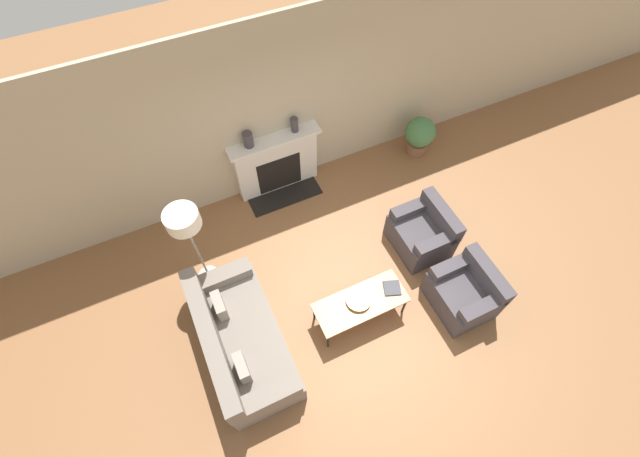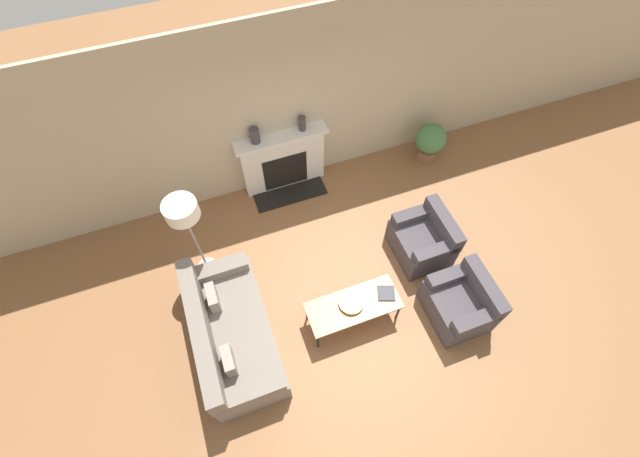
{
  "view_description": "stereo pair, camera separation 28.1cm",
  "coord_description": "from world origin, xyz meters",
  "px_view_note": "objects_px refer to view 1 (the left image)",
  "views": [
    {
      "loc": [
        -1.44,
        -1.88,
        5.66
      ],
      "look_at": [
        0.0,
        1.19,
        0.45
      ],
      "focal_mm": 24.0,
      "sensor_mm": 36.0,
      "label": 1
    },
    {
      "loc": [
        -1.18,
        -1.99,
        5.66
      ],
      "look_at": [
        0.0,
        1.19,
        0.45
      ],
      "focal_mm": 24.0,
      "sensor_mm": 36.0,
      "label": 2
    }
  ],
  "objects_px": {
    "floor_lamp": "(185,225)",
    "mantel_vase_left": "(248,140)",
    "mantel_vase_center_left": "(295,125)",
    "fireplace": "(277,164)",
    "book": "(392,288)",
    "bowl": "(358,300)",
    "potted_plant": "(420,135)",
    "couch": "(240,340)",
    "armchair_far": "(423,233)",
    "armchair_near": "(465,292)",
    "coffee_table": "(361,303)"
  },
  "relations": [
    {
      "from": "mantel_vase_left",
      "to": "couch",
      "type": "bearing_deg",
      "value": -114.86
    },
    {
      "from": "book",
      "to": "armchair_near",
      "type": "bearing_deg",
      "value": -4.21
    },
    {
      "from": "floor_lamp",
      "to": "mantel_vase_left",
      "type": "height_order",
      "value": "floor_lamp"
    },
    {
      "from": "mantel_vase_left",
      "to": "floor_lamp",
      "type": "bearing_deg",
      "value": -136.42
    },
    {
      "from": "armchair_far",
      "to": "coffee_table",
      "type": "distance_m",
      "value": 1.54
    },
    {
      "from": "armchair_near",
      "to": "coffee_table",
      "type": "relative_size",
      "value": 0.69
    },
    {
      "from": "mantel_vase_left",
      "to": "fireplace",
      "type": "bearing_deg",
      "value": -2.24
    },
    {
      "from": "couch",
      "to": "coffee_table",
      "type": "xyz_separation_m",
      "value": [
        1.61,
        -0.24,
        0.09
      ]
    },
    {
      "from": "mantel_vase_center_left",
      "to": "potted_plant",
      "type": "bearing_deg",
      "value": -8.45
    },
    {
      "from": "couch",
      "to": "book",
      "type": "xyz_separation_m",
      "value": [
        2.08,
        -0.24,
        0.13
      ]
    },
    {
      "from": "fireplace",
      "to": "potted_plant",
      "type": "xyz_separation_m",
      "value": [
        2.51,
        -0.31,
        -0.14
      ]
    },
    {
      "from": "mantel_vase_left",
      "to": "book",
      "type": "bearing_deg",
      "value": -69.8
    },
    {
      "from": "bowl",
      "to": "book",
      "type": "height_order",
      "value": "bowl"
    },
    {
      "from": "book",
      "to": "bowl",
      "type": "bearing_deg",
      "value": -163.19
    },
    {
      "from": "floor_lamp",
      "to": "mantel_vase_center_left",
      "type": "xyz_separation_m",
      "value": [
        1.94,
        1.15,
        -0.14
      ]
    },
    {
      "from": "mantel_vase_center_left",
      "to": "potted_plant",
      "type": "xyz_separation_m",
      "value": [
        2.16,
        -0.32,
        -0.82
      ]
    },
    {
      "from": "couch",
      "to": "book",
      "type": "distance_m",
      "value": 2.1
    },
    {
      "from": "armchair_near",
      "to": "coffee_table",
      "type": "height_order",
      "value": "armchair_near"
    },
    {
      "from": "potted_plant",
      "to": "floor_lamp",
      "type": "bearing_deg",
      "value": -168.51
    },
    {
      "from": "armchair_near",
      "to": "bowl",
      "type": "xyz_separation_m",
      "value": [
        -1.42,
        0.46,
        0.17
      ]
    },
    {
      "from": "fireplace",
      "to": "armchair_far",
      "type": "height_order",
      "value": "fireplace"
    },
    {
      "from": "armchair_near",
      "to": "mantel_vase_left",
      "type": "bearing_deg",
      "value": -148.21
    },
    {
      "from": "coffee_table",
      "to": "bowl",
      "type": "xyz_separation_m",
      "value": [
        -0.02,
        0.03,
        0.06
      ]
    },
    {
      "from": "armchair_far",
      "to": "mantel_vase_left",
      "type": "relative_size",
      "value": 3.5
    },
    {
      "from": "armchair_near",
      "to": "mantel_vase_left",
      "type": "distance_m",
      "value": 3.71
    },
    {
      "from": "fireplace",
      "to": "mantel_vase_center_left",
      "type": "bearing_deg",
      "value": 2.41
    },
    {
      "from": "fireplace",
      "to": "mantel_vase_left",
      "type": "xyz_separation_m",
      "value": [
        -0.38,
        0.01,
        0.68
      ]
    },
    {
      "from": "fireplace",
      "to": "book",
      "type": "xyz_separation_m",
      "value": [
        0.59,
        -2.62,
        -0.08
      ]
    },
    {
      "from": "couch",
      "to": "bowl",
      "type": "bearing_deg",
      "value": -97.4
    },
    {
      "from": "book",
      "to": "coffee_table",
      "type": "bearing_deg",
      "value": -159.72
    },
    {
      "from": "armchair_far",
      "to": "floor_lamp",
      "type": "bearing_deg",
      "value": -105.25
    },
    {
      "from": "floor_lamp",
      "to": "mantel_vase_center_left",
      "type": "bearing_deg",
      "value": 30.74
    },
    {
      "from": "coffee_table",
      "to": "floor_lamp",
      "type": "distance_m",
      "value": 2.45
    },
    {
      "from": "bowl",
      "to": "mantel_vase_left",
      "type": "relative_size",
      "value": 1.38
    },
    {
      "from": "couch",
      "to": "coffee_table",
      "type": "height_order",
      "value": "couch"
    },
    {
      "from": "couch",
      "to": "mantel_vase_center_left",
      "type": "distance_m",
      "value": 3.15
    },
    {
      "from": "mantel_vase_left",
      "to": "armchair_near",
      "type": "bearing_deg",
      "value": -58.21
    },
    {
      "from": "floor_lamp",
      "to": "mantel_vase_center_left",
      "type": "height_order",
      "value": "floor_lamp"
    },
    {
      "from": "floor_lamp",
      "to": "book",
      "type": "bearing_deg",
      "value": -34.22
    },
    {
      "from": "fireplace",
      "to": "floor_lamp",
      "type": "xyz_separation_m",
      "value": [
        -1.59,
        -1.14,
        0.82
      ]
    },
    {
      "from": "mantel_vase_center_left",
      "to": "couch",
      "type": "bearing_deg",
      "value": -127.47
    },
    {
      "from": "armchair_near",
      "to": "armchair_far",
      "type": "relative_size",
      "value": 1.0
    },
    {
      "from": "armchair_far",
      "to": "book",
      "type": "xyz_separation_m",
      "value": [
        -0.93,
        -0.64,
        0.15
      ]
    },
    {
      "from": "book",
      "to": "mantel_vase_center_left",
      "type": "distance_m",
      "value": 2.75
    },
    {
      "from": "couch",
      "to": "potted_plant",
      "type": "bearing_deg",
      "value": -62.52
    },
    {
      "from": "coffee_table",
      "to": "armchair_far",
      "type": "bearing_deg",
      "value": 24.47
    },
    {
      "from": "armchair_near",
      "to": "bowl",
      "type": "bearing_deg",
      "value": -107.83
    },
    {
      "from": "coffee_table",
      "to": "book",
      "type": "distance_m",
      "value": 0.47
    },
    {
      "from": "floor_lamp",
      "to": "bowl",
      "type": "bearing_deg",
      "value": -40.67
    },
    {
      "from": "coffee_table",
      "to": "potted_plant",
      "type": "height_order",
      "value": "potted_plant"
    }
  ]
}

